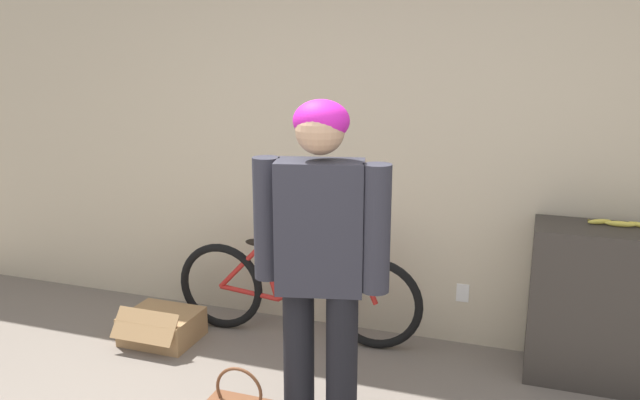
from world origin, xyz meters
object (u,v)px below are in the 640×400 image
at_px(person, 320,253).
at_px(bicycle, 295,292).
at_px(banana, 619,223).
at_px(cardboard_box, 162,326).

xyz_separation_m(person, bicycle, (-0.54, 1.05, -0.66)).
bearing_deg(banana, cardboard_box, -170.41).
bearing_deg(banana, person, -139.24).
bearing_deg(bicycle, banana, 1.17).
xyz_separation_m(person, banana, (1.36, 1.18, -0.05)).
relative_size(person, bicycle, 0.99).
xyz_separation_m(banana, cardboard_box, (-2.72, -0.46, -0.84)).
bearing_deg(cardboard_box, person, -27.79).
bearing_deg(person, banana, 27.08).
bearing_deg(bicycle, person, -65.56).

